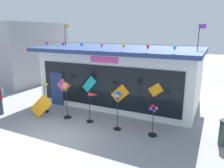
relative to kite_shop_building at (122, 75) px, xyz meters
The scene contains 9 objects.
ground_plane 6.32m from the kite_shop_building, 95.09° to the right, with size 80.00×80.00×0.00m, color gray.
kite_shop_building is the anchor object (origin of this frame).
wind_spinner_far_left 4.66m from the kite_shop_building, 128.70° to the right, with size 0.54×0.30×1.73m.
wind_spinner_left 4.06m from the kite_shop_building, 110.69° to the right, with size 0.40×0.40×1.90m.
wind_spinner_center_left 3.79m from the kite_shop_building, 89.08° to the right, with size 0.64×0.34×1.55m.
wind_spinner_center_right 4.19m from the kite_shop_building, 69.13° to the right, with size 0.35×0.35×1.83m.
wind_spinner_right 5.01m from the kite_shop_building, 50.72° to the right, with size 0.38×0.38×1.44m.
display_kite_on_ground 5.23m from the kite_shop_building, 120.23° to the right, with size 0.68×0.03×1.24m, color orange.
neighbour_building 10.64m from the kite_shop_building, behind, with size 5.23×6.72×5.10m, color #99999E.
Camera 1 is at (5.82, -6.21, 4.43)m, focal length 34.68 mm.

